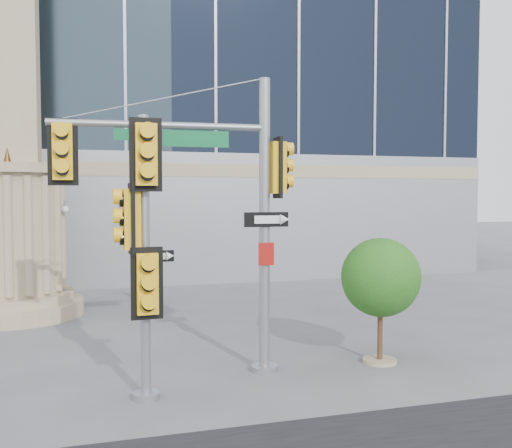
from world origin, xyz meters
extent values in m
plane|color=#545456|center=(0.00, 0.00, 0.00)|extent=(120.00, 120.00, 0.00)
cylinder|color=tan|center=(-6.00, 9.00, 0.25)|extent=(4.40, 4.40, 0.50)
cylinder|color=tan|center=(-6.00, 9.00, 0.65)|extent=(3.80, 3.80, 0.30)
cylinder|color=tan|center=(-6.00, 9.00, 2.80)|extent=(3.00, 3.00, 4.00)
cylinder|color=tan|center=(-6.00, 9.00, 4.95)|extent=(3.50, 3.50, 0.30)
cube|color=tan|center=(-6.00, 9.00, 10.50)|extent=(1.70, 1.70, 11.00)
cone|color=#472D14|center=(-4.70, 9.00, 5.35)|extent=(0.24, 0.24, 0.50)
cylinder|color=slate|center=(0.30, 0.91, 0.07)|extent=(0.63, 0.63, 0.13)
cylinder|color=slate|center=(0.30, 0.91, 3.37)|extent=(0.25, 0.25, 6.74)
cylinder|color=slate|center=(-2.06, 1.01, 5.61)|extent=(4.72, 0.35, 0.16)
cube|color=#0B6232|center=(-1.27, 0.95, 5.33)|extent=(1.46, 0.10, 0.36)
cube|color=yellow|center=(-4.08, 1.09, 5.00)|extent=(0.63, 0.34, 1.40)
cube|color=yellow|center=(0.61, 0.90, 4.72)|extent=(0.34, 0.63, 1.40)
cube|color=black|center=(0.29, 0.76, 3.54)|extent=(1.03, 0.08, 0.34)
cube|color=#9C130E|center=(0.29, 0.76, 2.75)|extent=(0.36, 0.05, 0.52)
cylinder|color=slate|center=(-2.52, -0.16, 0.07)|extent=(0.54, 0.54, 0.14)
cylinder|color=slate|center=(-2.52, -0.16, 2.83)|extent=(0.20, 0.20, 5.66)
cube|color=yellow|center=(-2.50, -0.41, 4.87)|extent=(0.64, 0.35, 1.42)
cube|color=yellow|center=(-2.77, -0.17, 3.62)|extent=(0.35, 0.64, 1.42)
cube|color=yellow|center=(-2.50, -0.41, 2.38)|extent=(0.64, 0.35, 1.42)
cube|color=black|center=(-2.31, -0.28, 2.89)|extent=(0.70, 0.07, 0.23)
cylinder|color=tan|center=(3.20, 0.76, 0.05)|extent=(0.82, 0.82, 0.09)
cylinder|color=#382314|center=(3.20, 0.76, 0.82)|extent=(0.13, 0.13, 1.64)
sphere|color=#1A5212|center=(3.20, 0.76, 2.10)|extent=(1.92, 1.92, 1.92)
sphere|color=#1A5212|center=(3.61, 0.99, 1.83)|extent=(1.19, 1.19, 1.19)
sphere|color=#1A5212|center=(2.88, 0.53, 1.87)|extent=(1.00, 1.00, 1.00)
camera|label=1|loc=(-3.54, -11.57, 4.11)|focal=40.00mm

